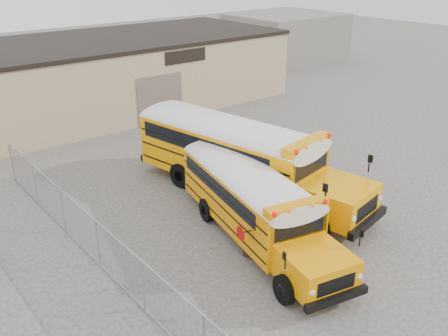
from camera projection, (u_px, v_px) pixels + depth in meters
ground at (286, 243)px, 18.44m from camera, size 120.00×120.00×0.00m
warehouse at (64, 80)px, 31.78m from camera, size 30.20×10.20×4.67m
chainlink_fence at (98, 243)px, 16.78m from camera, size 0.07×18.07×1.81m
distant_building_right at (286, 37)px, 48.48m from camera, size 10.00×8.00×4.40m
school_bus_left at (194, 150)px, 22.85m from camera, size 4.13×9.42×2.68m
school_bus_right at (137, 120)px, 25.70m from camera, size 4.75×11.61×3.31m
tarp_bundle at (260, 239)px, 17.47m from camera, size 0.99×0.97×1.32m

